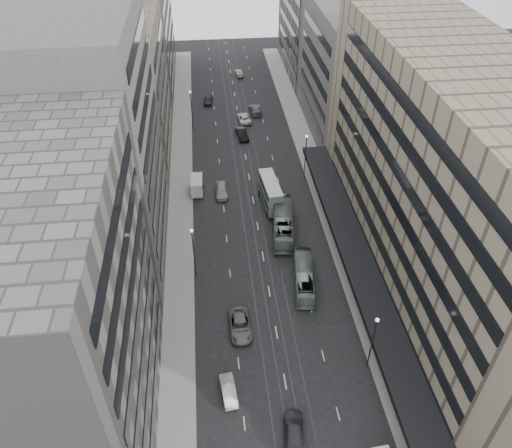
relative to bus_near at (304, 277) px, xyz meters
name	(u,v)px	position (x,y,z in m)	size (l,w,h in m)	color
ground	(278,339)	(-4.79, -8.81, -1.38)	(220.00, 220.00, 0.00)	black
sidewalk_right	(314,168)	(7.21, 28.69, -1.31)	(4.00, 125.00, 0.15)	gray
sidewalk_left	(181,176)	(-16.79, 28.69, -1.31)	(4.00, 125.00, 0.15)	gray
department_store	(450,190)	(16.67, -0.81, 13.56)	(19.20, 60.00, 30.00)	gray
building_right_mid	(352,72)	(16.71, 43.19, 10.62)	(15.00, 28.00, 24.00)	#524D47
building_right_far	(321,15)	(16.71, 73.19, 12.62)	(15.00, 32.00, 28.00)	slate
building_left_a	(50,324)	(-26.29, -16.81, 13.62)	(15.00, 28.00, 30.00)	slate
building_left_b	(92,148)	(-26.29, 10.19, 15.62)	(15.00, 26.00, 34.00)	#524D47
building_left_c	(120,93)	(-26.29, 37.19, 11.12)	(15.00, 28.00, 25.00)	#6B6253
building_left_d	(134,25)	(-26.29, 70.19, 12.62)	(15.00, 38.00, 28.00)	slate
lamp_right_near	(373,337)	(4.91, -13.81, 3.82)	(0.44, 0.44, 8.32)	#262628
lamp_right_far	(306,151)	(4.91, 26.19, 3.82)	(0.44, 0.44, 8.32)	#262628
lamp_left_near	(193,248)	(-14.49, 3.19, 3.82)	(0.44, 0.44, 8.32)	#262628
lamp_left_far	(191,106)	(-14.49, 46.19, 3.82)	(0.44, 0.44, 8.32)	#262628
bus_near	(304,277)	(0.00, 0.00, 0.00)	(2.33, 9.94, 2.77)	gray
bus_far	(283,223)	(-1.14, 11.53, 0.28)	(2.80, 11.95, 3.33)	gray
double_decker	(270,193)	(-2.13, 18.57, 1.05)	(3.14, 8.41, 4.50)	slate
panel_van	(197,185)	(-13.99, 23.35, 0.12)	(2.25, 4.40, 2.74)	beige
sedan_1	(229,391)	(-11.17, -15.73, -0.69)	(1.47, 4.23, 1.39)	beige
sedan_2	(240,325)	(-9.17, -6.87, -0.59)	(2.64, 5.73, 1.59)	slate
sedan_3	(294,430)	(-4.87, -21.04, -0.64)	(2.09, 5.14, 1.49)	#2B2B2E
sedan_4	(222,190)	(-9.91, 22.31, -0.52)	(2.03, 5.05, 1.72)	#A59A88
sedan_5	(242,134)	(-4.83, 41.61, -0.55)	(1.77, 5.09, 1.68)	black
sedan_6	(244,118)	(-3.79, 48.62, -0.65)	(2.43, 5.27, 1.46)	silver
sedan_7	(255,109)	(-1.03, 52.24, -0.58)	(2.25, 5.53, 1.60)	#5B5B5D
sedan_8	(208,100)	(-11.00, 58.20, -0.61)	(1.84, 4.56, 1.55)	#252527
sedan_9	(239,73)	(-2.94, 73.21, -0.68)	(1.49, 4.26, 1.40)	#A49888
pedestrian	(417,409)	(8.25, -20.28, -0.32)	(0.67, 0.44, 1.83)	black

